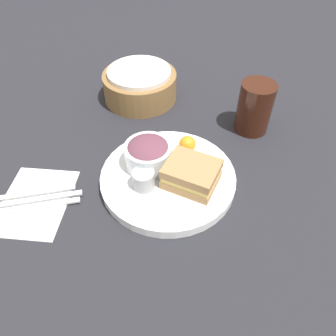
# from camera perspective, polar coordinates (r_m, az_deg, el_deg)

# --- Properties ---
(ground_plane) EXTENTS (4.00, 4.00, 0.00)m
(ground_plane) POSITION_cam_1_polar(r_m,az_deg,el_deg) (0.71, -0.00, -2.35)
(ground_plane) COLOR #232328
(plate) EXTENTS (0.29, 0.29, 0.02)m
(plate) POSITION_cam_1_polar(r_m,az_deg,el_deg) (0.70, -0.00, -1.76)
(plate) COLOR white
(plate) RESTS_ON ground_plane
(sandwich) EXTENTS (0.13, 0.12, 0.05)m
(sandwich) POSITION_cam_1_polar(r_m,az_deg,el_deg) (0.66, 4.10, -1.07)
(sandwich) COLOR #A37A4C
(sandwich) RESTS_ON plate
(salad_bowl) EXTENTS (0.10, 0.10, 0.06)m
(salad_bowl) POSITION_cam_1_polar(r_m,az_deg,el_deg) (0.69, -3.47, 2.59)
(salad_bowl) COLOR white
(salad_bowl) RESTS_ON plate
(dressing_cup) EXTENTS (0.05, 0.05, 0.04)m
(dressing_cup) POSITION_cam_1_polar(r_m,az_deg,el_deg) (0.66, -4.29, -1.97)
(dressing_cup) COLOR #99999E
(dressing_cup) RESTS_ON plate
(orange_wedge) EXTENTS (0.04, 0.04, 0.04)m
(orange_wedge) POSITION_cam_1_polar(r_m,az_deg,el_deg) (0.74, 3.40, 4.15)
(orange_wedge) COLOR orange
(orange_wedge) RESTS_ON plate
(drink_glass) EXTENTS (0.08, 0.08, 0.13)m
(drink_glass) POSITION_cam_1_polar(r_m,az_deg,el_deg) (0.83, 14.84, 10.13)
(drink_glass) COLOR #38190F
(drink_glass) RESTS_ON ground_plane
(bread_basket) EXTENTS (0.20, 0.20, 0.09)m
(bread_basket) POSITION_cam_1_polar(r_m,az_deg,el_deg) (0.93, -4.91, 14.24)
(bread_basket) COLOR olive
(bread_basket) RESTS_ON ground_plane
(napkin) EXTENTS (0.14, 0.18, 0.00)m
(napkin) POSITION_cam_1_polar(r_m,az_deg,el_deg) (0.73, -22.14, -5.37)
(napkin) COLOR white
(napkin) RESTS_ON ground_plane
(fork) EXTENTS (0.18, 0.07, 0.01)m
(fork) POSITION_cam_1_polar(r_m,az_deg,el_deg) (0.71, -22.34, -6.25)
(fork) COLOR silver
(fork) RESTS_ON napkin
(knife) EXTENTS (0.19, 0.07, 0.01)m
(knife) POSITION_cam_1_polar(r_m,az_deg,el_deg) (0.72, -22.24, -5.14)
(knife) COLOR silver
(knife) RESTS_ON napkin
(spoon) EXTENTS (0.16, 0.06, 0.01)m
(spoon) POSITION_cam_1_polar(r_m,az_deg,el_deg) (0.73, -22.14, -4.07)
(spoon) COLOR silver
(spoon) RESTS_ON napkin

